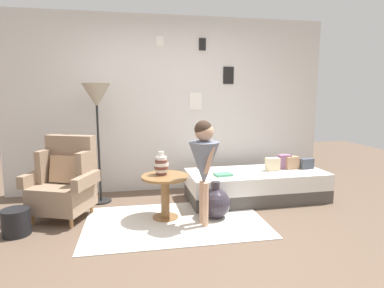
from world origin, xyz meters
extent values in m
plane|color=brown|center=(0.00, 0.00, 0.00)|extent=(12.00, 12.00, 0.00)
cube|color=silver|center=(0.00, 1.95, 1.30)|extent=(4.80, 0.10, 2.60)
cube|color=white|center=(0.38, 1.90, 1.36)|extent=(0.19, 0.02, 0.26)
cube|color=gray|center=(0.38, 1.89, 1.36)|extent=(0.15, 0.01, 0.20)
cube|color=black|center=(0.48, 1.90, 2.20)|extent=(0.10, 0.02, 0.18)
cube|color=#A2A295|center=(0.48, 1.89, 2.20)|extent=(0.08, 0.01, 0.14)
cube|color=white|center=(-0.15, 1.90, 2.22)|extent=(0.10, 0.02, 0.13)
cube|color=#9F9F9A|center=(-0.15, 1.89, 2.22)|extent=(0.08, 0.01, 0.11)
cube|color=black|center=(0.89, 1.90, 1.75)|extent=(0.16, 0.02, 0.26)
cube|color=#A0A09D|center=(0.89, 1.89, 1.75)|extent=(0.13, 0.01, 0.20)
cube|color=silver|center=(-0.11, 0.57, 0.01)|extent=(2.04, 1.26, 0.01)
cylinder|color=#9E7042|center=(-1.71, 0.81, 0.06)|extent=(0.04, 0.04, 0.12)
cylinder|color=#9E7042|center=(-1.26, 0.63, 0.06)|extent=(0.04, 0.04, 0.12)
cylinder|color=#9E7042|center=(-1.54, 1.22, 0.06)|extent=(0.04, 0.04, 0.12)
cylinder|color=#9E7042|center=(-1.10, 1.05, 0.06)|extent=(0.04, 0.04, 0.12)
cube|color=#8C725B|center=(-1.40, 0.93, 0.27)|extent=(0.76, 0.74, 0.30)
cube|color=#8C725B|center=(-1.32, 1.14, 0.70)|extent=(0.61, 0.35, 0.55)
cube|color=#8C725B|center=(-1.61, 1.11, 0.61)|extent=(0.19, 0.32, 0.39)
cube|color=#8C725B|center=(-1.13, 0.92, 0.61)|extent=(0.19, 0.32, 0.39)
cube|color=#8C725B|center=(-1.72, 1.03, 0.49)|extent=(0.27, 0.50, 0.14)
cube|color=#8C725B|center=(-1.11, 0.79, 0.49)|extent=(0.27, 0.50, 0.14)
cube|color=tan|center=(-1.37, 1.02, 0.58)|extent=(0.40, 0.29, 0.33)
cube|color=#4C4742|center=(1.11, 1.19, 0.09)|extent=(1.92, 0.85, 0.18)
cube|color=white|center=(1.11, 1.19, 0.29)|extent=(1.92, 0.85, 0.22)
cube|color=#474C56|center=(1.88, 1.22, 0.47)|extent=(0.20, 0.14, 0.15)
cube|color=tan|center=(1.66, 1.25, 0.49)|extent=(0.20, 0.14, 0.18)
cube|color=gray|center=(1.57, 1.30, 0.50)|extent=(0.18, 0.13, 0.20)
cube|color=beige|center=(1.35, 1.20, 0.49)|extent=(0.18, 0.12, 0.18)
cylinder|color=olive|center=(-0.21, 0.72, 0.01)|extent=(0.30, 0.30, 0.02)
cylinder|color=olive|center=(-0.21, 0.72, 0.26)|extent=(0.10, 0.10, 0.47)
cylinder|color=olive|center=(-0.21, 0.72, 0.51)|extent=(0.55, 0.55, 0.03)
cylinder|color=brown|center=(-0.25, 0.77, 0.54)|extent=(0.13, 0.13, 0.04)
cylinder|color=white|center=(-0.25, 0.77, 0.58)|extent=(0.15, 0.15, 0.04)
cylinder|color=brown|center=(-0.25, 0.77, 0.61)|extent=(0.17, 0.17, 0.04)
cylinder|color=white|center=(-0.25, 0.77, 0.65)|extent=(0.17, 0.17, 0.04)
cylinder|color=brown|center=(-0.25, 0.77, 0.69)|extent=(0.15, 0.15, 0.04)
cylinder|color=white|center=(-0.25, 0.77, 0.72)|extent=(0.13, 0.13, 0.04)
cylinder|color=white|center=(-0.25, 0.77, 0.77)|extent=(0.06, 0.06, 0.06)
cylinder|color=black|center=(-1.03, 1.47, 0.01)|extent=(0.28, 0.28, 0.02)
cylinder|color=black|center=(-1.03, 1.47, 0.77)|extent=(0.03, 0.03, 1.51)
cone|color=#9E937F|center=(-1.03, 1.47, 1.45)|extent=(0.37, 0.37, 0.31)
cylinder|color=tan|center=(0.20, 0.39, 0.25)|extent=(0.07, 0.07, 0.50)
cylinder|color=tan|center=(0.18, 0.49, 0.25)|extent=(0.07, 0.07, 0.50)
cone|color=slate|center=(0.19, 0.44, 0.71)|extent=(0.34, 0.34, 0.48)
cylinder|color=slate|center=(0.19, 0.44, 0.87)|extent=(0.17, 0.17, 0.18)
cylinder|color=tan|center=(0.22, 0.33, 0.78)|extent=(0.14, 0.07, 0.32)
cylinder|color=tan|center=(0.20, 0.57, 0.78)|extent=(0.14, 0.07, 0.32)
sphere|color=tan|center=(0.19, 0.44, 1.06)|extent=(0.20, 0.20, 0.20)
sphere|color=#38281E|center=(0.18, 0.44, 1.09)|extent=(0.19, 0.19, 0.19)
cube|color=#4C9972|center=(0.58, 1.05, 0.42)|extent=(0.24, 0.19, 0.03)
sphere|color=#332D38|center=(0.37, 0.63, 0.18)|extent=(0.36, 0.36, 0.36)
cylinder|color=#332D38|center=(0.37, 0.63, 0.40)|extent=(0.10, 0.10, 0.09)
cylinder|color=black|center=(-1.80, 0.55, 0.14)|extent=(0.28, 0.28, 0.28)
camera|label=1|loc=(-0.56, -2.88, 1.46)|focal=29.68mm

